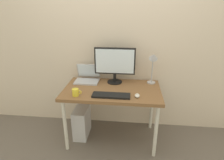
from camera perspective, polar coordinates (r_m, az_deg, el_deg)
ground_plane at (r=2.81m, az=0.00°, el=-16.60°), size 6.00×6.00×0.00m
back_wall at (r=2.65m, az=0.96°, el=12.07°), size 4.40×0.04×2.60m
desk at (r=2.45m, az=0.00°, el=-4.16°), size 1.21×0.70×0.75m
monitor at (r=2.53m, az=0.83°, el=5.00°), size 0.54×0.20×0.48m
laptop at (r=2.68m, az=-7.29°, el=0.93°), size 0.32×0.28×0.22m
desk_lamp at (r=2.52m, az=12.12°, el=5.46°), size 0.11×0.16×0.44m
keyboard at (r=2.23m, az=-0.25°, el=-4.59°), size 0.44×0.14×0.02m
mouse at (r=2.23m, az=7.50°, el=-4.60°), size 0.06×0.09×0.03m
coffee_mug at (r=2.27m, az=-10.75°, el=-3.61°), size 0.11×0.08×0.09m
computer_tower at (r=2.78m, az=-8.95°, el=-12.13°), size 0.18×0.36×0.42m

